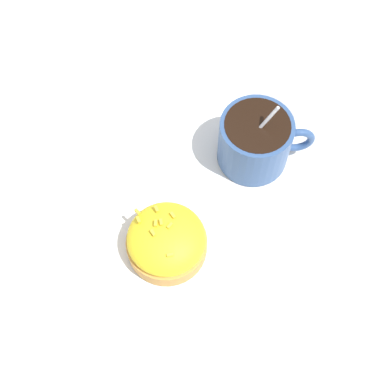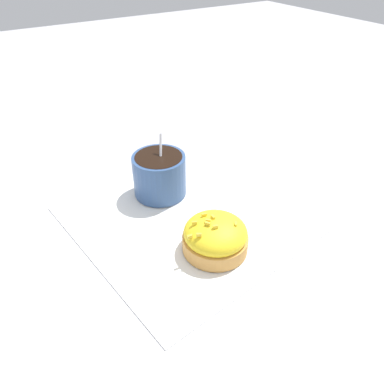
# 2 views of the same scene
# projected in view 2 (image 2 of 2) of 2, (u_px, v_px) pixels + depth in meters

# --- Properties ---
(ground_plane) EXTENTS (3.00, 3.00, 0.00)m
(ground_plane) POSITION_uv_depth(u_px,v_px,m) (185.00, 219.00, 0.58)
(ground_plane) COLOR #B2B2B7
(paper_napkin) EXTENTS (0.35, 0.34, 0.00)m
(paper_napkin) POSITION_uv_depth(u_px,v_px,m) (185.00, 218.00, 0.58)
(paper_napkin) COLOR white
(paper_napkin) RESTS_ON ground_plane
(coffee_cup) EXTENTS (0.09, 0.10, 0.10)m
(coffee_cup) POSITION_uv_depth(u_px,v_px,m) (161.00, 173.00, 0.61)
(coffee_cup) COLOR #335184
(coffee_cup) RESTS_ON paper_napkin
(frosted_pastry) EXTENTS (0.09, 0.09, 0.05)m
(frosted_pastry) POSITION_uv_depth(u_px,v_px,m) (213.00, 237.00, 0.51)
(frosted_pastry) COLOR #D19347
(frosted_pastry) RESTS_ON paper_napkin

